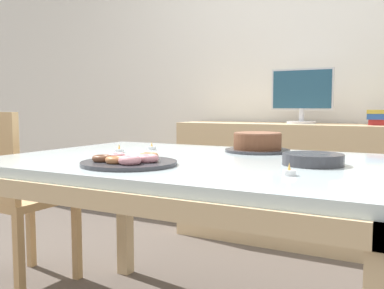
{
  "coord_description": "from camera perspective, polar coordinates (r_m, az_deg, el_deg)",
  "views": [
    {
      "loc": [
        0.77,
        -1.47,
        0.97
      ],
      "look_at": [
        0.01,
        -0.06,
        0.82
      ],
      "focal_mm": 40.0,
      "sensor_mm": 36.0,
      "label": 1
    }
  ],
  "objects": [
    {
      "name": "plate_stack",
      "position": [
        1.54,
        15.81,
        -1.92
      ],
      "size": [
        0.21,
        0.21,
        0.04
      ],
      "color": "#333338",
      "rests_on": "dining_table"
    },
    {
      "name": "pastry_platter",
      "position": [
        1.49,
        -8.32,
        -2.23
      ],
      "size": [
        0.33,
        0.33,
        0.04
      ],
      "color": "#333338",
      "rests_on": "dining_table"
    },
    {
      "name": "wall_back",
      "position": [
        3.37,
        15.07,
        10.59
      ],
      "size": [
        8.0,
        0.1,
        2.6
      ],
      "primitive_type": "cube",
      "color": "white",
      "rests_on": "ground"
    },
    {
      "name": "tealight_left_edge",
      "position": [
        1.92,
        -9.68,
        -0.75
      ],
      "size": [
        0.04,
        0.04,
        0.04
      ],
      "color": "silver",
      "rests_on": "dining_table"
    },
    {
      "name": "cake_chocolate_round",
      "position": [
        1.94,
        8.72,
        0.19
      ],
      "size": [
        0.29,
        0.29,
        0.09
      ],
      "color": "#333338",
      "rests_on": "dining_table"
    },
    {
      "name": "tealight_near_cakes",
      "position": [
        2.02,
        -5.39,
        -0.42
      ],
      "size": [
        0.04,
        0.04,
        0.04
      ],
      "color": "silver",
      "rests_on": "dining_table"
    },
    {
      "name": "computer_monitor",
      "position": [
        3.06,
        14.43,
        6.26
      ],
      "size": [
        0.42,
        0.2,
        0.38
      ],
      "color": "silver",
      "rests_on": "sideboard"
    },
    {
      "name": "dining_table",
      "position": [
        1.69,
        0.49,
        -4.81
      ],
      "size": [
        1.55,
        1.08,
        0.76
      ],
      "color": "silver",
      "rests_on": "ground"
    },
    {
      "name": "tealight_centre",
      "position": [
        1.29,
        12.82,
        -3.61
      ],
      "size": [
        0.04,
        0.04,
        0.04
      ],
      "color": "silver",
      "rests_on": "dining_table"
    },
    {
      "name": "chair",
      "position": [
        2.43,
        -22.91,
        -5.81
      ],
      "size": [
        0.43,
        0.43,
        0.94
      ],
      "color": "tan",
      "rests_on": "ground"
    },
    {
      "name": "sideboard",
      "position": [
        3.11,
        13.43,
        -5.09
      ],
      "size": [
        1.66,
        0.44,
        0.85
      ],
      "color": "#D1B284",
      "rests_on": "ground"
    }
  ]
}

